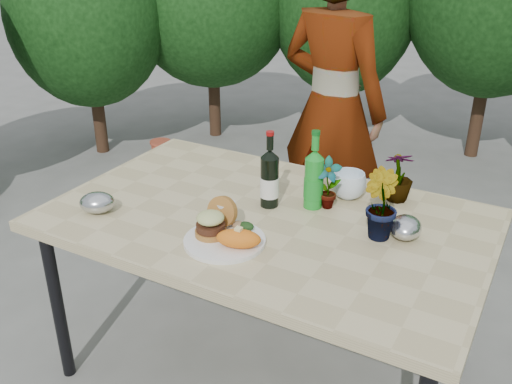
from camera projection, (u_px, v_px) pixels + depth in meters
The scene contains 18 objects.
ground at pixel (265, 370), 2.44m from camera, with size 80.00×80.00×0.00m, color #63635E.
patio_table at pixel (266, 229), 2.14m from camera, with size 1.60×1.00×0.75m.
shrub_hedge at pixel (444, 34), 3.15m from camera, with size 6.92×5.07×2.32m.
dinner_plate at pixel (225, 241), 1.94m from camera, with size 0.28×0.28×0.01m, color white.
burger_stack at pixel (214, 221), 1.95m from camera, with size 0.11×0.16×0.11m.
sweet_potato at pixel (239, 239), 1.87m from camera, with size 0.15×0.08×0.06m, color orange.
grilled_veg at pixel (243, 225), 1.99m from camera, with size 0.08×0.05×0.03m.
wine_bottle at pixel (270, 179), 2.15m from camera, with size 0.07×0.07×0.30m.
sparkling_water at pixel (314, 180), 2.14m from camera, with size 0.07×0.07×0.31m.
plastic_cup at pixel (226, 214), 2.03m from camera, with size 0.07×0.07×0.10m, color silver.
seedling_left at pixel (328, 184), 2.14m from camera, with size 0.11×0.07×0.20m, color #28541C.
seedling_mid at pixel (380, 205), 1.93m from camera, with size 0.13×0.11×0.24m, color #246021.
seedling_right at pixel (399, 176), 2.20m from camera, with size 0.11×0.11×0.20m, color #2F6021.
blue_bowl at pixel (349, 185), 2.24m from camera, with size 0.13×0.13×0.11m, color white.
foil_packet_left at pixel (97, 203), 2.13m from camera, with size 0.13×0.11×0.08m, color #ADB0B4.
foil_packet_right at pixel (406, 227), 1.96m from camera, with size 0.13×0.11×0.08m, color #B7BABF.
person at pixel (332, 108), 3.01m from camera, with size 0.62×0.40×1.69m, color #9D6B4E.
terracotta_pot at pixel (161, 149), 4.60m from camera, with size 0.17×0.17×0.14m.
Camera 1 is at (0.88, -1.66, 1.74)m, focal length 40.00 mm.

